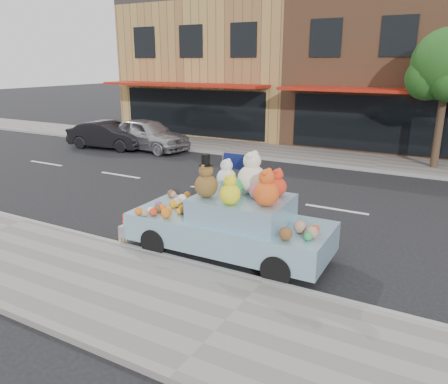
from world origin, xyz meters
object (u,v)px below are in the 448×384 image
Objects in this scene: car_silver at (147,134)px; car_dark at (108,135)px; art_car at (231,220)px; street_tree at (448,71)px.

car_silver reaches higher than car_dark.
art_car reaches higher than car_silver.
car_silver is at bearing -169.63° from street_tree.
street_tree is at bearing -72.68° from car_silver.
car_silver is 1.10× the size of car_dark.
street_tree is at bearing -85.08° from car_dark.
street_tree is 12.73m from car_silver.
art_car is (8.96, -8.42, 0.06)m from car_silver.
car_silver is 12.30m from art_car.
street_tree is 14.65m from car_dark.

